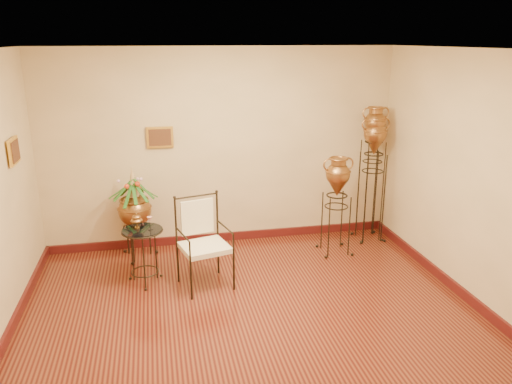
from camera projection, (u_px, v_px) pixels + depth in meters
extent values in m
plane|color=brown|center=(258.00, 332.00, 5.14)|extent=(5.00, 5.00, 0.00)
cube|color=#491211|center=(224.00, 237.00, 7.44)|extent=(5.00, 0.04, 0.12)
cube|color=#491211|center=(473.00, 302.00, 5.60)|extent=(0.04, 5.00, 0.12)
cube|color=#F1BF47|center=(160.00, 137.00, 6.80)|extent=(0.36, 0.03, 0.29)
cube|color=#F1BF47|center=(14.00, 151.00, 5.52)|extent=(0.03, 0.36, 0.29)
cube|color=#FFF5C0|center=(205.00, 247.00, 5.95)|extent=(0.64, 0.61, 0.06)
cube|color=#FFF5C0|center=(204.00, 223.00, 5.86)|extent=(0.41, 0.13, 0.43)
cylinder|color=black|center=(142.00, 230.00, 5.98)|extent=(0.48, 0.48, 0.02)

